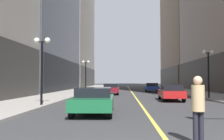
% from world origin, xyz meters
% --- Properties ---
extents(ground_plane, '(200.00, 200.00, 0.00)m').
position_xyz_m(ground_plane, '(0.00, 35.00, 0.00)').
color(ground_plane, '#38383A').
extents(sidewalk_left, '(4.50, 78.00, 0.15)m').
position_xyz_m(sidewalk_left, '(-8.25, 35.00, 0.07)').
color(sidewalk_left, '#9E9991').
rests_on(sidewalk_left, ground).
extents(sidewalk_right, '(4.50, 78.00, 0.15)m').
position_xyz_m(sidewalk_right, '(8.25, 35.00, 0.07)').
color(sidewalk_right, '#9E9991').
rests_on(sidewalk_right, ground).
extents(lane_centre_stripe, '(0.16, 70.00, 0.01)m').
position_xyz_m(lane_centre_stripe, '(0.00, 35.00, 0.00)').
color(lane_centre_stripe, '#E5D64C').
rests_on(lane_centre_stripe, ground).
extents(car_green, '(2.05, 4.47, 1.32)m').
position_xyz_m(car_green, '(-2.70, 7.77, 0.72)').
color(car_green, '#196038').
rests_on(car_green, ground).
extents(car_red, '(1.93, 4.45, 1.32)m').
position_xyz_m(car_red, '(2.75, 15.99, 0.72)').
color(car_red, '#B21919').
rests_on(car_red, ground).
extents(car_maroon, '(2.02, 4.19, 1.32)m').
position_xyz_m(car_maroon, '(-2.73, 24.74, 0.72)').
color(car_maroon, maroon).
rests_on(car_maroon, ground).
extents(car_blue, '(2.08, 4.75, 1.32)m').
position_xyz_m(car_blue, '(2.98, 31.94, 0.72)').
color(car_blue, navy).
rests_on(car_blue, ground).
extents(pedestrian_in_tan_trench, '(0.41, 0.41, 1.81)m').
position_xyz_m(pedestrian_in_tan_trench, '(0.76, 1.89, 1.06)').
color(pedestrian_in_tan_trench, black).
rests_on(pedestrian_in_tan_trench, ground).
extents(street_lamp_left_near, '(1.06, 0.36, 4.43)m').
position_xyz_m(street_lamp_left_near, '(-6.40, 10.64, 3.26)').
color(street_lamp_left_near, black).
rests_on(street_lamp_left_near, ground).
extents(street_lamp_left_far, '(1.06, 0.36, 4.43)m').
position_xyz_m(street_lamp_left_far, '(-6.40, 28.86, 3.26)').
color(street_lamp_left_far, black).
rests_on(street_lamp_left_far, ground).
extents(street_lamp_right_mid, '(1.06, 0.36, 4.43)m').
position_xyz_m(street_lamp_right_mid, '(6.40, 17.58, 3.26)').
color(street_lamp_right_mid, black).
rests_on(street_lamp_right_mid, ground).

